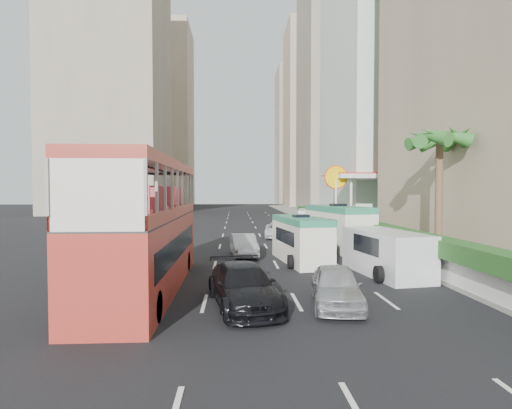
{
  "coord_description": "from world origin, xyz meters",
  "views": [
    {
      "loc": [
        -2.53,
        -15.71,
        3.89
      ],
      "look_at": [
        -1.5,
        4.0,
        3.2
      ],
      "focal_mm": 28.0,
      "sensor_mm": 36.0,
      "label": 1
    }
  ],
  "objects": [
    {
      "name": "car_silver_lane_b",
      "position": [
        0.86,
        -2.56,
        0.0
      ],
      "size": [
        2.18,
        4.17,
        1.35
      ],
      "primitive_type": "imported",
      "rotation": [
        0.0,
        0.0,
        -0.15
      ],
      "color": "#B2B5BA",
      "rests_on": "ground"
    },
    {
      "name": "palm_tree",
      "position": [
        7.8,
        4.0,
        3.38
      ],
      "size": [
        0.36,
        0.36,
        6.4
      ],
      "primitive_type": "cylinder",
      "color": "brown",
      "rests_on": "sidewalk"
    },
    {
      "name": "minibus_far",
      "position": [
        4.29,
        10.37,
        1.43
      ],
      "size": [
        3.32,
        6.75,
        2.87
      ],
      "primitive_type": "cube",
      "rotation": [
        0.0,
        0.0,
        0.19
      ],
      "color": "silver",
      "rests_on": "ground"
    },
    {
      "name": "tower_left_b",
      "position": [
        -22.0,
        90.0,
        23.0
      ],
      "size": [
        16.0,
        16.0,
        46.0
      ],
      "primitive_type": "cube",
      "color": "tan",
      "rests_on": "ground"
    },
    {
      "name": "tower_mid",
      "position": [
        18.0,
        58.0,
        25.0
      ],
      "size": [
        16.0,
        16.0,
        50.0
      ],
      "primitive_type": "cube",
      "color": "tan",
      "rests_on": "ground"
    },
    {
      "name": "panel_van_near",
      "position": [
        4.41,
        2.28,
        1.01
      ],
      "size": [
        2.77,
        5.31,
        2.03
      ],
      "primitive_type": "cube",
      "rotation": [
        0.0,
        0.0,
        0.15
      ],
      "color": "silver",
      "rests_on": "ground"
    },
    {
      "name": "double_decker_bus",
      "position": [
        -6.0,
        0.0,
        2.53
      ],
      "size": [
        2.5,
        11.0,
        5.06
      ],
      "primitive_type": "cube",
      "color": "#B43226",
      "rests_on": "ground"
    },
    {
      "name": "tower_left_a",
      "position": [
        -24.0,
        55.0,
        26.0
      ],
      "size": [
        18.0,
        18.0,
        52.0
      ],
      "primitive_type": "cube",
      "color": "tan",
      "rests_on": "ground"
    },
    {
      "name": "shell_station",
      "position": [
        10.0,
        23.0,
        2.75
      ],
      "size": [
        6.5,
        8.0,
        5.5
      ],
      "primitive_type": "cube",
      "color": "silver",
      "rests_on": "ground"
    },
    {
      "name": "tower_far_a",
      "position": [
        17.0,
        82.0,
        22.0
      ],
      "size": [
        14.0,
        14.0,
        44.0
      ],
      "primitive_type": "cube",
      "color": "tan",
      "rests_on": "ground"
    },
    {
      "name": "tower_far_b",
      "position": [
        17.0,
        104.0,
        20.0
      ],
      "size": [
        14.0,
        14.0,
        40.0
      ],
      "primitive_type": "cube",
      "color": "tan",
      "rests_on": "ground"
    },
    {
      "name": "van_asset",
      "position": [
        0.99,
        17.05,
        0.0
      ],
      "size": [
        2.51,
        4.69,
        1.25
      ],
      "primitive_type": "imported",
      "rotation": [
        0.0,
        0.0,
        -0.1
      ],
      "color": "silver",
      "rests_on": "ground"
    },
    {
      "name": "car_silver_lane_a",
      "position": [
        -2.02,
        7.86,
        0.0
      ],
      "size": [
        1.72,
        4.02,
        1.29
      ],
      "primitive_type": "imported",
      "rotation": [
        0.0,
        0.0,
        0.09
      ],
      "color": "#B2B5BA",
      "rests_on": "ground"
    },
    {
      "name": "sidewalk",
      "position": [
        9.0,
        25.0,
        0.09
      ],
      "size": [
        6.0,
        120.0,
        0.18
      ],
      "primitive_type": "cube",
      "color": "#99968C",
      "rests_on": "ground"
    },
    {
      "name": "panel_van_far",
      "position": [
        4.52,
        21.69,
        1.04
      ],
      "size": [
        2.98,
        5.5,
        2.09
      ],
      "primitive_type": "cube",
      "rotation": [
        0.0,
        0.0,
        -0.18
      ],
      "color": "silver",
      "rests_on": "ground"
    },
    {
      "name": "hedge",
      "position": [
        6.2,
        14.0,
        1.53
      ],
      "size": [
        1.1,
        44.0,
        0.7
      ],
      "primitive_type": "cube",
      "color": "#2D6626",
      "rests_on": "kerb_wall"
    },
    {
      "name": "ground_plane",
      "position": [
        0.0,
        0.0,
        0.0
      ],
      "size": [
        200.0,
        200.0,
        0.0
      ],
      "primitive_type": "plane",
      "color": "black",
      "rests_on": "ground"
    },
    {
      "name": "car_black",
      "position": [
        -2.26,
        -2.47,
        0.0
      ],
      "size": [
        2.81,
        5.07,
        1.39
      ],
      "primitive_type": "imported",
      "rotation": [
        0.0,
        0.0,
        0.19
      ],
      "color": "black",
      "rests_on": "ground"
    },
    {
      "name": "minibus_near",
      "position": [
        1.03,
        5.72,
        1.22
      ],
      "size": [
        2.61,
        5.73,
        2.45
      ],
      "primitive_type": "cube",
      "rotation": [
        0.0,
        0.0,
        0.14
      ],
      "color": "silver",
      "rests_on": "ground"
    },
    {
      "name": "kerb_wall",
      "position": [
        6.2,
        14.0,
        0.68
      ],
      "size": [
        0.3,
        44.0,
        1.0
      ],
      "primitive_type": "cube",
      "color": "silver",
      "rests_on": "sidewalk"
    }
  ]
}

